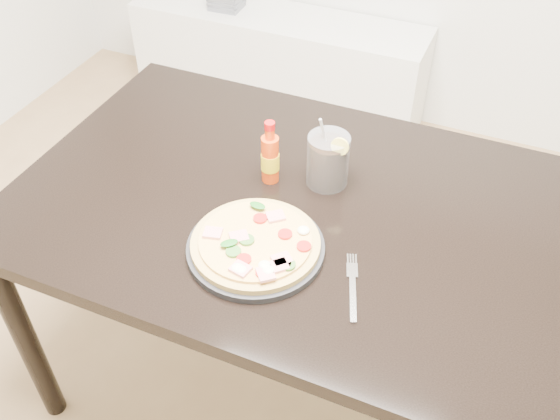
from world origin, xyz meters
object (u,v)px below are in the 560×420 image
at_px(fork, 352,284).
at_px(dining_table, 299,229).
at_px(media_console, 278,65).
at_px(plate, 256,248).
at_px(pizza, 256,243).
at_px(cola_cup, 328,161).
at_px(hot_sauce_bottle, 270,158).

bearing_deg(fork, dining_table, 116.00).
bearing_deg(media_console, plate, -68.28).
xyz_separation_m(pizza, cola_cup, (0.06, 0.29, 0.04)).
height_order(dining_table, media_console, dining_table).
relative_size(cola_cup, media_console, 0.14).
bearing_deg(pizza, hot_sauce_bottle, 106.77).
bearing_deg(media_console, cola_cup, -61.92).
height_order(dining_table, plate, plate).
xyz_separation_m(fork, media_console, (-0.87, 1.62, -0.50)).
xyz_separation_m(pizza, media_console, (-0.64, 1.61, -0.53)).
bearing_deg(hot_sauce_bottle, media_console, 112.63).
height_order(hot_sauce_bottle, fork, hot_sauce_bottle).
distance_m(hot_sauce_bottle, fork, 0.40).
bearing_deg(pizza, fork, -2.30).
relative_size(plate, pizza, 1.07).
distance_m(cola_cup, fork, 0.35).
distance_m(pizza, media_console, 1.81).
bearing_deg(media_console, dining_table, -64.73).
bearing_deg(cola_cup, pizza, -101.50).
distance_m(pizza, fork, 0.23).
bearing_deg(plate, pizza, -49.24).
height_order(dining_table, hot_sauce_bottle, hot_sauce_bottle).
distance_m(plate, pizza, 0.02).
distance_m(dining_table, cola_cup, 0.18).
bearing_deg(dining_table, plate, -99.65).
height_order(hot_sauce_bottle, cola_cup, cola_cup).
distance_m(pizza, hot_sauce_bottle, 0.26).
distance_m(fork, media_console, 1.91).
relative_size(pizza, cola_cup, 1.49).
bearing_deg(plate, cola_cup, 77.82).
distance_m(plate, fork, 0.23).
height_order(plate, media_console, plate).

